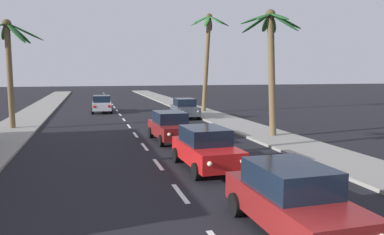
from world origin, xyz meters
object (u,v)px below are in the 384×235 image
(palm_right_third, at_px, (207,49))
(sedan_lead_at_stop_bar, at_px, (291,199))
(sedan_fifth_in_queue, at_px, (170,126))
(palm_left_third, at_px, (9,54))
(sedan_third_in_queue, at_px, (206,148))
(sedan_parked_nearest_kerb, at_px, (185,108))
(sedan_oncoming_far, at_px, (102,104))
(palm_right_second, at_px, (271,49))

(palm_right_third, bearing_deg, sedan_lead_at_stop_bar, -103.62)
(sedan_lead_at_stop_bar, height_order, sedan_fifth_in_queue, same)
(palm_left_third, bearing_deg, sedan_third_in_queue, -54.66)
(sedan_fifth_in_queue, distance_m, palm_left_third, 12.65)
(sedan_third_in_queue, distance_m, palm_right_third, 22.67)
(sedan_parked_nearest_kerb, relative_size, palm_right_third, 0.47)
(sedan_lead_at_stop_bar, height_order, sedan_oncoming_far, same)
(sedan_lead_at_stop_bar, distance_m, sedan_parked_nearest_kerb, 23.68)
(sedan_lead_at_stop_bar, distance_m, palm_left_third, 22.64)
(sedan_lead_at_stop_bar, xyz_separation_m, palm_left_third, (-9.74, 19.98, 4.32))
(sedan_third_in_queue, relative_size, sedan_fifth_in_queue, 1.00)
(sedan_third_in_queue, height_order, palm_right_second, palm_right_second)
(sedan_fifth_in_queue, height_order, palm_left_third, palm_left_third)
(sedan_lead_at_stop_bar, height_order, palm_right_second, palm_right_second)
(sedan_lead_at_stop_bar, distance_m, sedan_fifth_in_queue, 12.87)
(sedan_lead_at_stop_bar, bearing_deg, palm_left_third, 116.00)
(palm_right_second, relative_size, palm_right_third, 0.78)
(sedan_oncoming_far, height_order, palm_left_third, palm_left_third)
(sedan_oncoming_far, bearing_deg, palm_right_third, -14.48)
(sedan_fifth_in_queue, xyz_separation_m, sedan_oncoming_far, (-3.21, 17.13, 0.00))
(palm_right_second, bearing_deg, sedan_oncoming_far, 117.52)
(sedan_lead_at_stop_bar, relative_size, sedan_oncoming_far, 0.99)
(sedan_lead_at_stop_bar, xyz_separation_m, sedan_parked_nearest_kerb, (3.35, 23.44, 0.00))
(sedan_parked_nearest_kerb, height_order, palm_right_third, palm_right_third)
(sedan_third_in_queue, distance_m, sedan_fifth_in_queue, 6.43)
(sedan_third_in_queue, relative_size, palm_right_third, 0.47)
(sedan_oncoming_far, height_order, palm_right_second, palm_right_second)
(sedan_oncoming_far, distance_m, palm_right_third, 11.69)
(palm_left_third, xyz_separation_m, palm_right_second, (15.49, -7.59, 0.08))
(sedan_oncoming_far, relative_size, palm_left_third, 0.60)
(sedan_fifth_in_queue, height_order, palm_right_third, palm_right_third)
(sedan_oncoming_far, xyz_separation_m, palm_right_third, (10.07, -2.60, 5.35))
(sedan_fifth_in_queue, height_order, palm_right_second, palm_right_second)
(sedan_parked_nearest_kerb, bearing_deg, palm_right_third, 50.29)
(sedan_parked_nearest_kerb, bearing_deg, palm_right_second, -77.78)
(sedan_fifth_in_queue, xyz_separation_m, palm_right_third, (6.86, 14.53, 5.35))
(sedan_oncoming_far, bearing_deg, sedan_parked_nearest_kerb, -44.03)
(sedan_fifth_in_queue, distance_m, sedan_oncoming_far, 17.43)
(sedan_lead_at_stop_bar, relative_size, sedan_parked_nearest_kerb, 0.99)
(sedan_third_in_queue, bearing_deg, palm_right_third, 72.09)
(sedan_parked_nearest_kerb, bearing_deg, sedan_lead_at_stop_bar, -98.14)
(sedan_oncoming_far, bearing_deg, palm_right_second, -62.48)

